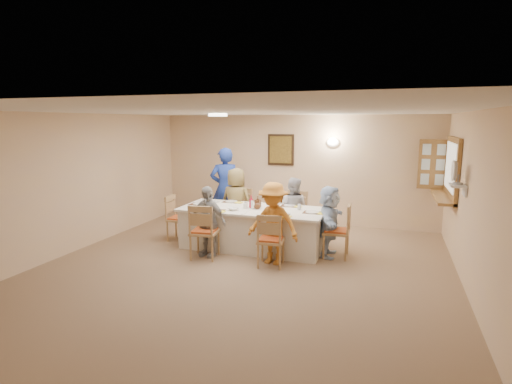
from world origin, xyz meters
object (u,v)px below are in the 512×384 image
(chair_back_right, at_px, (294,216))
(chair_right_end, at_px, (336,230))
(desk_fan, at_px, (456,176))
(chair_left_end, at_px, (179,218))
(diner_back_right, at_px, (293,209))
(condiment_ketchup, at_px, (251,202))
(chair_back_left, at_px, (238,211))
(chair_front_left, at_px, (205,231))
(dining_table, at_px, (253,228))
(caregiver, at_px, (225,188))
(diner_front_right, at_px, (273,223))
(chair_front_right, at_px, (271,239))
(diner_back_left, at_px, (236,202))
(diner_right_end, at_px, (329,221))
(serving_hatch, at_px, (452,169))
(diner_front_left, at_px, (207,221))

(chair_back_right, bearing_deg, chair_right_end, -34.69)
(desk_fan, bearing_deg, chair_left_end, 177.22)
(diner_back_right, distance_m, condiment_ketchup, 0.95)
(chair_back_left, relative_size, chair_front_left, 1.00)
(dining_table, distance_m, caregiver, 1.64)
(desk_fan, bearing_deg, diner_front_right, -170.77)
(chair_front_right, bearing_deg, chair_back_left, -59.88)
(dining_table, xyz_separation_m, chair_left_end, (-1.55, 0.00, 0.07))
(chair_left_end, height_order, diner_back_left, diner_back_left)
(diner_back_left, height_order, diner_right_end, diner_back_left)
(desk_fan, distance_m, diner_back_right, 3.02)
(chair_front_left, distance_m, diner_front_right, 1.22)
(dining_table, xyz_separation_m, caregiver, (-1.05, 1.15, 0.52))
(desk_fan, relative_size, chair_back_right, 0.31)
(chair_left_end, xyz_separation_m, diner_right_end, (2.97, 0.00, 0.18))
(serving_hatch, distance_m, desk_fan, 1.36)
(chair_left_end, relative_size, diner_front_right, 0.66)
(diner_back_left, bearing_deg, chair_front_left, 94.40)
(chair_back_right, bearing_deg, chair_left_end, -154.18)
(dining_table, relative_size, chair_back_left, 2.77)
(diner_front_left, height_order, diner_front_right, diner_front_right)
(serving_hatch, height_order, chair_back_right, serving_hatch)
(chair_right_end, distance_m, diner_right_end, 0.20)
(desk_fan, distance_m, condiment_ketchup, 3.44)
(serving_hatch, height_order, diner_back_left, serving_hatch)
(chair_right_end, height_order, diner_back_left, diner_back_left)
(chair_left_end, relative_size, caregiver, 0.50)
(chair_left_end, distance_m, condiment_ketchup, 1.58)
(desk_fan, bearing_deg, dining_table, 175.93)
(chair_back_left, relative_size, caregiver, 0.54)
(dining_table, distance_m, chair_front_left, 1.01)
(chair_right_end, xyz_separation_m, diner_right_end, (-0.13, 0.00, 0.15))
(diner_back_left, bearing_deg, diner_front_left, 94.40)
(condiment_ketchup, bearing_deg, chair_back_left, 126.01)
(chair_back_left, xyz_separation_m, chair_back_right, (1.20, 0.00, 0.00))
(chair_front_right, relative_size, diner_back_left, 0.64)
(chair_back_right, distance_m, diner_right_end, 1.15)
(condiment_ketchup, bearing_deg, chair_front_right, -52.33)
(chair_back_left, xyz_separation_m, diner_back_left, (0.00, -0.12, 0.22))
(chair_front_right, distance_m, condiment_ketchup, 1.12)
(chair_right_end, height_order, diner_front_right, diner_front_right)
(serving_hatch, xyz_separation_m, chair_back_left, (-4.04, -0.31, -1.02))
(chair_left_end, bearing_deg, chair_right_end, -92.97)
(serving_hatch, xyz_separation_m, chair_left_end, (-4.99, -1.11, -1.05))
(chair_back_left, relative_size, chair_left_end, 1.07)
(diner_back_right, xyz_separation_m, caregiver, (-1.65, 0.47, 0.26))
(diner_front_right, distance_m, diner_right_end, 1.07)
(condiment_ketchup, bearing_deg, chair_left_end, -179.23)
(diner_front_right, xyz_separation_m, caregiver, (-1.65, 1.83, 0.21))
(diner_back_left, xyz_separation_m, caregiver, (-0.45, 0.47, 0.19))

